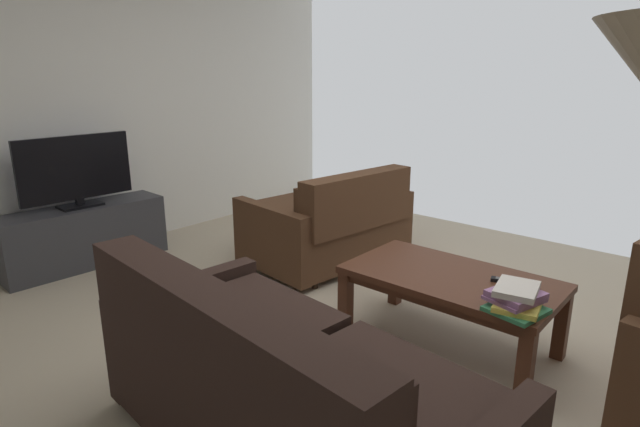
% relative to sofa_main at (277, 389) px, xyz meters
% --- Properties ---
extents(ground_plane, '(5.88, 5.18, 0.01)m').
position_rel_sofa_main_xyz_m(ground_plane, '(0.21, -1.11, -0.36)').
color(ground_plane, '#B7A88E').
extents(wall_right, '(0.12, 5.18, 2.79)m').
position_rel_sofa_main_xyz_m(wall_right, '(3.15, -1.11, 1.03)').
color(wall_right, silver).
rests_on(wall_right, ground).
extents(sofa_main, '(1.81, 1.01, 0.86)m').
position_rel_sofa_main_xyz_m(sofa_main, '(0.00, 0.00, 0.00)').
color(sofa_main, black).
rests_on(sofa_main, ground).
extents(loveseat_near, '(1.02, 1.35, 0.81)m').
position_rel_sofa_main_xyz_m(loveseat_near, '(1.32, -1.92, -0.01)').
color(loveseat_near, black).
rests_on(loveseat_near, ground).
extents(coffee_table, '(1.18, 0.65, 0.45)m').
position_rel_sofa_main_xyz_m(coffee_table, '(-0.07, -1.33, 0.02)').
color(coffee_table, '#4C2819').
rests_on(coffee_table, ground).
extents(tv_stand, '(0.41, 1.30, 0.50)m').
position_rel_sofa_main_xyz_m(tv_stand, '(2.82, -0.56, -0.11)').
color(tv_stand, '#38383D').
rests_on(tv_stand, ground).
extents(flat_tv, '(0.21, 0.88, 0.57)m').
position_rel_sofa_main_xyz_m(flat_tv, '(2.82, -0.56, 0.44)').
color(flat_tv, black).
rests_on(flat_tv, tv_stand).
extents(book_stack, '(0.29, 0.30, 0.13)m').
position_rel_sofa_main_xyz_m(book_stack, '(-0.51, -1.12, 0.15)').
color(book_stack, '#337F51').
rests_on(book_stack, coffee_table).
extents(tv_remote, '(0.17, 0.09, 0.02)m').
position_rel_sofa_main_xyz_m(tv_remote, '(-0.35, -1.43, 0.10)').
color(tv_remote, black).
rests_on(tv_remote, coffee_table).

